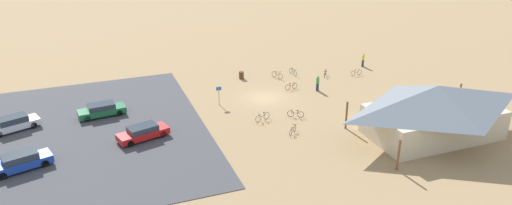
{
  "coord_description": "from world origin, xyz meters",
  "views": [
    {
      "loc": [
        18.57,
        46.33,
        20.9
      ],
      "look_at": [
        2.37,
        3.47,
        1.2
      ],
      "focal_mm": 33.76,
      "sensor_mm": 36.0,
      "label": 1
    }
  ],
  "objects_px": {
    "bicycle_blue_yard_left": "(325,73)",
    "bicycle_green_edge_north": "(262,117)",
    "bike_pavilion": "(435,108)",
    "bicycle_white_mid_cluster": "(356,73)",
    "bicycle_red_by_bin": "(291,86)",
    "trash_bin": "(241,75)",
    "car_red_back_corner": "(143,132)",
    "visitor_crossing_yard": "(318,83)",
    "visitor_at_bikes": "(363,60)",
    "bicycle_teal_edge_south": "(293,72)",
    "lot_sign": "(219,93)",
    "bicycle_silver_back_row": "(293,130)",
    "car_white_inner_stall": "(13,124)",
    "bicycle_purple_near_porch": "(296,114)",
    "bicycle_orange_yard_front": "(277,75)",
    "car_blue_end_stall": "(21,161)",
    "car_green_near_entry": "(102,110)"
  },
  "relations": [
    {
      "from": "bicycle_white_mid_cluster",
      "to": "car_green_near_entry",
      "type": "bearing_deg",
      "value": 2.55
    },
    {
      "from": "bike_pavilion",
      "to": "visitor_at_bikes",
      "type": "relative_size",
      "value": 7.84
    },
    {
      "from": "bicycle_blue_yard_left",
      "to": "bicycle_green_edge_north",
      "type": "bearing_deg",
      "value": 37.76
    },
    {
      "from": "bicycle_blue_yard_left",
      "to": "trash_bin",
      "type": "bearing_deg",
      "value": -15.57
    },
    {
      "from": "trash_bin",
      "to": "car_white_inner_stall",
      "type": "xyz_separation_m",
      "value": [
        25.3,
        5.87,
        0.3
      ]
    },
    {
      "from": "trash_bin",
      "to": "visitor_crossing_yard",
      "type": "height_order",
      "value": "visitor_crossing_yard"
    },
    {
      "from": "bicycle_white_mid_cluster",
      "to": "car_red_back_corner",
      "type": "bearing_deg",
      "value": 16.15
    },
    {
      "from": "bicycle_purple_near_porch",
      "to": "car_green_near_entry",
      "type": "xyz_separation_m",
      "value": [
        18.56,
        -7.26,
        0.35
      ]
    },
    {
      "from": "bicycle_white_mid_cluster",
      "to": "visitor_at_bikes",
      "type": "distance_m",
      "value": 3.8
    },
    {
      "from": "bicycle_orange_yard_front",
      "to": "bicycle_purple_near_porch",
      "type": "bearing_deg",
      "value": 76.3
    },
    {
      "from": "bicycle_green_edge_north",
      "to": "car_white_inner_stall",
      "type": "relative_size",
      "value": 0.36
    },
    {
      "from": "bicycle_purple_near_porch",
      "to": "bicycle_white_mid_cluster",
      "type": "height_order",
      "value": "bicycle_purple_near_porch"
    },
    {
      "from": "bike_pavilion",
      "to": "bicycle_blue_yard_left",
      "type": "distance_m",
      "value": 18.34
    },
    {
      "from": "bicycle_white_mid_cluster",
      "to": "lot_sign",
      "type": "bearing_deg",
      "value": 8.58
    },
    {
      "from": "bicycle_white_mid_cluster",
      "to": "bicycle_orange_yard_front",
      "type": "xyz_separation_m",
      "value": [
        9.75,
        -2.63,
        0.04
      ]
    },
    {
      "from": "bicycle_silver_back_row",
      "to": "bicycle_red_by_bin",
      "type": "height_order",
      "value": "bicycle_silver_back_row"
    },
    {
      "from": "bicycle_white_mid_cluster",
      "to": "bicycle_teal_edge_south",
      "type": "height_order",
      "value": "bicycle_teal_edge_south"
    },
    {
      "from": "bicycle_teal_edge_south",
      "to": "bicycle_white_mid_cluster",
      "type": "bearing_deg",
      "value": 157.86
    },
    {
      "from": "car_green_near_entry",
      "to": "car_red_back_corner",
      "type": "bearing_deg",
      "value": 115.55
    },
    {
      "from": "bicycle_orange_yard_front",
      "to": "bicycle_teal_edge_south",
      "type": "height_order",
      "value": "bicycle_orange_yard_front"
    },
    {
      "from": "bicycle_purple_near_porch",
      "to": "bicycle_teal_edge_south",
      "type": "relative_size",
      "value": 0.81
    },
    {
      "from": "bike_pavilion",
      "to": "car_blue_end_stall",
      "type": "bearing_deg",
      "value": -10.87
    },
    {
      "from": "bike_pavilion",
      "to": "visitor_crossing_yard",
      "type": "bearing_deg",
      "value": -71.01
    },
    {
      "from": "bicycle_blue_yard_left",
      "to": "bicycle_red_by_bin",
      "type": "height_order",
      "value": "bicycle_red_by_bin"
    },
    {
      "from": "trash_bin",
      "to": "car_blue_end_stall",
      "type": "height_order",
      "value": "car_blue_end_stall"
    },
    {
      "from": "bicycle_blue_yard_left",
      "to": "bicycle_red_by_bin",
      "type": "relative_size",
      "value": 0.86
    },
    {
      "from": "bicycle_white_mid_cluster",
      "to": "bicycle_red_by_bin",
      "type": "distance_m",
      "value": 9.81
    },
    {
      "from": "bicycle_red_by_bin",
      "to": "car_green_near_entry",
      "type": "relative_size",
      "value": 0.34
    },
    {
      "from": "bike_pavilion",
      "to": "lot_sign",
      "type": "height_order",
      "value": "bike_pavilion"
    },
    {
      "from": "bicycle_silver_back_row",
      "to": "bicycle_green_edge_north",
      "type": "relative_size",
      "value": 0.68
    },
    {
      "from": "bicycle_purple_near_porch",
      "to": "lot_sign",
      "type": "bearing_deg",
      "value": -41.94
    },
    {
      "from": "trash_bin",
      "to": "car_red_back_corner",
      "type": "height_order",
      "value": "car_red_back_corner"
    },
    {
      "from": "bicycle_green_edge_north",
      "to": "bicycle_orange_yard_front",
      "type": "height_order",
      "value": "bicycle_orange_yard_front"
    },
    {
      "from": "bike_pavilion",
      "to": "bicycle_silver_back_row",
      "type": "relative_size",
      "value": 11.62
    },
    {
      "from": "bicycle_orange_yard_front",
      "to": "lot_sign",
      "type": "bearing_deg",
      "value": 30.86
    },
    {
      "from": "bicycle_blue_yard_left",
      "to": "car_red_back_corner",
      "type": "bearing_deg",
      "value": 21.07
    },
    {
      "from": "bicycle_silver_back_row",
      "to": "bicycle_teal_edge_south",
      "type": "height_order",
      "value": "bicycle_teal_edge_south"
    },
    {
      "from": "car_white_inner_stall",
      "to": "visitor_at_bikes",
      "type": "height_order",
      "value": "visitor_at_bikes"
    },
    {
      "from": "bicycle_purple_near_porch",
      "to": "visitor_at_bikes",
      "type": "distance_m",
      "value": 18.91
    },
    {
      "from": "trash_bin",
      "to": "car_red_back_corner",
      "type": "xyz_separation_m",
      "value": [
        13.88,
        12.13,
        0.26
      ]
    },
    {
      "from": "visitor_crossing_yard",
      "to": "trash_bin",
      "type": "bearing_deg",
      "value": -44.91
    },
    {
      "from": "visitor_at_bikes",
      "to": "bicycle_purple_near_porch",
      "type": "bearing_deg",
      "value": 36.83
    },
    {
      "from": "bicycle_red_by_bin",
      "to": "visitor_crossing_yard",
      "type": "xyz_separation_m",
      "value": [
        -2.69,
        1.45,
        0.6
      ]
    },
    {
      "from": "car_red_back_corner",
      "to": "lot_sign",
      "type": "bearing_deg",
      "value": -149.73
    },
    {
      "from": "lot_sign",
      "to": "visitor_crossing_yard",
      "type": "distance_m",
      "value": 11.93
    },
    {
      "from": "bicycle_white_mid_cluster",
      "to": "visitor_at_bikes",
      "type": "height_order",
      "value": "visitor_at_bikes"
    },
    {
      "from": "trash_bin",
      "to": "bicycle_red_by_bin",
      "type": "bearing_deg",
      "value": 127.93
    },
    {
      "from": "bicycle_red_by_bin",
      "to": "bicycle_orange_yard_front",
      "type": "distance_m",
      "value": 4.07
    },
    {
      "from": "car_red_back_corner",
      "to": "visitor_at_bikes",
      "type": "relative_size",
      "value": 2.81
    },
    {
      "from": "lot_sign",
      "to": "bicycle_white_mid_cluster",
      "type": "height_order",
      "value": "lot_sign"
    }
  ]
}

